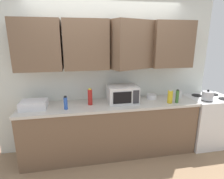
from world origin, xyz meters
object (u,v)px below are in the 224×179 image
Objects in this scene: stove_range at (207,120)px; microwave at (123,94)px; bottle_yellow_mustard at (170,97)px; bottle_white_jar at (180,94)px; bowl_ceramic_small at (152,96)px; bottle_red_sauce at (90,97)px; bottle_green_oil at (177,96)px; dish_rack at (34,105)px; bottle_blue_cleaner at (66,103)px; kettle at (208,96)px.

microwave is (-1.61, 0.03, 0.59)m from stove_range.
bottle_white_jar is (0.30, 0.21, -0.04)m from bottle_yellow_mustard.
bottle_yellow_mustard reaches higher than bowl_ceramic_small.
bottle_red_sauce reaches higher than bottle_white_jar.
stove_range is 3.41× the size of bottle_red_sauce.
bottle_green_oil reaches higher than bottle_white_jar.
microwave is at bearing 0.85° from bottle_red_sauce.
dish_rack is 2.44m from bottle_white_jar.
microwave is at bearing 168.33° from bottle_green_oil.
bottle_yellow_mustard is (2.14, -0.15, 0.04)m from dish_rack.
bowl_ceramic_small is at bearing 127.45° from bottle_yellow_mustard.
bowl_ceramic_small reaches higher than stove_range.
bottle_blue_cleaner reaches higher than stove_range.
bottle_blue_cleaner is 1.48m from bowl_ceramic_small.
bowl_ceramic_small is (-0.89, 0.28, -0.05)m from kettle.
bottle_green_oil is 1.30× the size of bowl_ceramic_small.
kettle is at bearing -29.78° from bottle_white_jar.
dish_rack is at bearing -179.43° from microwave.
dish_rack is at bearing 165.07° from bottle_blue_cleaner.
bottle_green_oil is 0.44m from bowl_ceramic_small.
bottle_green_oil is at bearing -179.28° from kettle.
bottle_green_oil is (2.25, -0.17, 0.05)m from dish_rack.
bottle_yellow_mustard is at bearing 172.74° from bottle_green_oil.
bowl_ceramic_small is at bearing 5.86° from bottle_red_sauce.
bottle_red_sauce is (-1.29, 0.16, 0.02)m from bottle_yellow_mustard.
bottle_red_sauce is 1.55× the size of bowl_ceramic_small.
stove_range is 2.40× the size of dish_rack.
bottle_yellow_mustard is at bearing -171.22° from stove_range.
bottle_green_oil reaches higher than stove_range.
bottle_white_jar is at bearing 171.81° from stove_range.
bowl_ceramic_small is at bearing 3.47° from dish_rack.
bottle_red_sauce is at bearing -174.14° from bowl_ceramic_small.
dish_rack is 0.85m from bottle_red_sauce.
bottle_red_sauce is (0.37, 0.13, 0.03)m from bottle_blue_cleaner.
microwave is 2.33× the size of bottle_blue_cleaner.
bottle_blue_cleaner reaches higher than kettle.
bottle_blue_cleaner is 0.77× the size of bottle_red_sauce.
bottle_blue_cleaner is 1.66m from bottle_yellow_mustard.
bottle_green_oil is (-0.74, -0.15, 0.56)m from stove_range.
bottle_white_jar is 0.86× the size of bowl_ceramic_small.
bottle_blue_cleaner is at bearing 178.70° from bottle_green_oil.
bottle_red_sauce is (0.85, 0.01, 0.07)m from dish_rack.
stove_range is 1.03m from bottle_yellow_mustard.
bottle_blue_cleaner is at bearing -14.93° from dish_rack.
bottle_blue_cleaner is 1.20× the size of bowl_ceramic_small.
microwave is 1.80× the size of bottle_red_sauce.
dish_rack is at bearing 176.76° from kettle.
bottle_yellow_mustard is at bearing -6.98° from bottle_red_sauce.
bottle_white_jar is (0.18, 0.23, -0.04)m from bottle_green_oil.
bottle_blue_cleaner is at bearing -160.40° from bottle_red_sauce.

